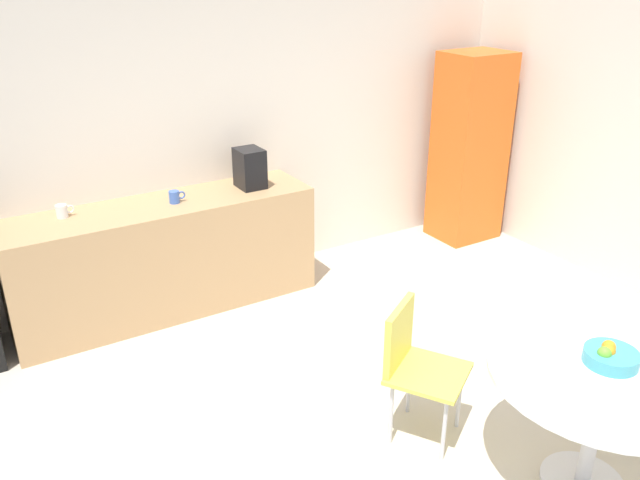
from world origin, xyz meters
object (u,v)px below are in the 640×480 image
at_px(fruit_bowl, 610,356).
at_px(mug_green, 255,178).
at_px(round_table, 601,392).
at_px(mug_white, 175,197).
at_px(coffee_maker, 250,168).
at_px(locker_cabinet, 469,148).
at_px(chair_yellow, 413,357).
at_px(mug_red, 62,211).

relative_size(fruit_bowl, mug_green, 2.12).
xyz_separation_m(round_table, mug_white, (-1.15, 2.99, 0.34)).
height_order(round_table, mug_white, mug_white).
xyz_separation_m(round_table, coffee_maker, (-0.50, 3.02, 0.45)).
bearing_deg(locker_cabinet, fruit_bowl, -121.07).
bearing_deg(fruit_bowl, chair_yellow, 127.00).
distance_m(fruit_bowl, coffee_maker, 3.05).
relative_size(chair_yellow, mug_green, 6.43).
height_order(chair_yellow, coffee_maker, coffee_maker).
relative_size(locker_cabinet, chair_yellow, 2.20).
height_order(locker_cabinet, mug_red, locker_cabinet).
height_order(locker_cabinet, mug_green, locker_cabinet).
distance_m(chair_yellow, fruit_bowl, 1.04).
bearing_deg(mug_green, coffee_maker, -137.08).
xyz_separation_m(fruit_bowl, mug_green, (-0.50, 3.05, 0.17)).
relative_size(locker_cabinet, fruit_bowl, 6.68).
xyz_separation_m(mug_white, mug_red, (-0.80, 0.13, 0.00)).
bearing_deg(round_table, mug_white, 111.02).
relative_size(round_table, mug_white, 8.94).
relative_size(chair_yellow, mug_red, 6.43).
distance_m(fruit_bowl, mug_red, 3.69).
bearing_deg(chair_yellow, round_table, -57.79).
bearing_deg(coffee_maker, round_table, -80.70).
bearing_deg(coffee_maker, mug_white, -177.13).
relative_size(mug_white, coffee_maker, 0.40).
height_order(fruit_bowl, coffee_maker, coffee_maker).
bearing_deg(mug_red, mug_green, -1.32).
relative_size(round_table, coffee_maker, 3.60).
distance_m(fruit_bowl, mug_green, 3.10).
distance_m(locker_cabinet, fruit_bowl, 3.37).
distance_m(mug_red, coffee_maker, 1.46).
distance_m(fruit_bowl, mug_white, 3.20).
bearing_deg(chair_yellow, coffee_maker, 89.08).
bearing_deg(fruit_bowl, mug_white, 112.53).
distance_m(chair_yellow, mug_white, 2.28).
height_order(mug_white, mug_green, same).
distance_m(mug_white, coffee_maker, 0.66).
xyz_separation_m(round_table, chair_yellow, (-0.53, 0.84, -0.09)).
relative_size(round_table, fruit_bowl, 4.22).
xyz_separation_m(locker_cabinet, round_table, (-1.82, -2.92, -0.31)).
relative_size(chair_yellow, fruit_bowl, 3.03).
bearing_deg(fruit_bowl, coffee_maker, 100.83).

